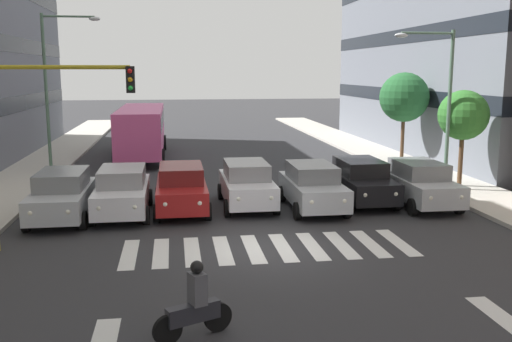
% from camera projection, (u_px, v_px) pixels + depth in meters
% --- Properties ---
extents(ground_plane, '(180.00, 180.00, 0.00)m').
position_uv_depth(ground_plane, '(268.00, 248.00, 17.04)').
color(ground_plane, '#2D2D30').
extents(building_left_block_0, '(10.34, 24.57, 18.22)m').
position_uv_depth(building_left_block_0, '(475.00, 9.00, 36.56)').
color(building_left_block_0, slate).
rests_on(building_left_block_0, ground_plane).
extents(crosswalk_markings, '(8.55, 2.80, 0.01)m').
position_uv_depth(crosswalk_markings, '(268.00, 248.00, 17.04)').
color(crosswalk_markings, silver).
rests_on(crosswalk_markings, ground_plane).
extents(lane_arrow_0, '(0.50, 2.20, 0.01)m').
position_uv_depth(lane_arrow_0, '(501.00, 317.00, 12.26)').
color(lane_arrow_0, silver).
rests_on(lane_arrow_0, ground_plane).
extents(car_0, '(2.02, 4.44, 1.72)m').
position_uv_depth(car_0, '(419.00, 183.00, 22.29)').
color(car_0, '#B2B7BC').
rests_on(car_0, ground_plane).
extents(car_1, '(2.02, 4.44, 1.72)m').
position_uv_depth(car_1, '(361.00, 181.00, 22.78)').
color(car_1, black).
rests_on(car_1, ground_plane).
extents(car_2, '(2.02, 4.44, 1.72)m').
position_uv_depth(car_2, '(312.00, 186.00, 21.68)').
color(car_2, '#B2B7BC').
rests_on(car_2, ground_plane).
extents(car_3, '(2.02, 4.44, 1.72)m').
position_uv_depth(car_3, '(247.00, 184.00, 22.15)').
color(car_3, silver).
rests_on(car_3, ground_plane).
extents(car_4, '(2.02, 4.44, 1.72)m').
position_uv_depth(car_4, '(181.00, 188.00, 21.37)').
color(car_4, maroon).
rests_on(car_4, ground_plane).
extents(car_5, '(2.02, 4.44, 1.72)m').
position_uv_depth(car_5, '(122.00, 191.00, 20.82)').
color(car_5, silver).
rests_on(car_5, ground_plane).
extents(car_6, '(2.02, 4.44, 1.72)m').
position_uv_depth(car_6, '(62.00, 195.00, 20.18)').
color(car_6, '#B2B7BC').
rests_on(car_6, ground_plane).
extents(bus_behind_traffic, '(2.78, 10.50, 3.00)m').
position_uv_depth(bus_behind_traffic, '(142.00, 127.00, 34.49)').
color(bus_behind_traffic, '#DB5193').
rests_on(bus_behind_traffic, ground_plane).
extents(motorcycle_with_rider, '(1.59, 0.79, 1.57)m').
position_uv_depth(motorcycle_with_rider, '(195.00, 306.00, 11.22)').
color(motorcycle_with_rider, black).
rests_on(motorcycle_with_rider, ground_plane).
extents(traffic_light_gantry, '(4.22, 0.36, 5.50)m').
position_uv_depth(traffic_light_gantry, '(31.00, 125.00, 16.29)').
color(traffic_light_gantry, '#AD991E').
rests_on(traffic_light_gantry, ground_plane).
extents(street_lamp_left, '(2.63, 0.28, 6.73)m').
position_uv_depth(street_lamp_left, '(440.00, 93.00, 24.12)').
color(street_lamp_left, '#4C6B56').
rests_on(street_lamp_left, sidewalk_left).
extents(street_lamp_right, '(2.86, 0.28, 7.81)m').
position_uv_depth(street_lamp_right, '(54.00, 77.00, 28.32)').
color(street_lamp_right, '#4C6B56').
rests_on(street_lamp_right, sidewalk_right).
extents(street_tree_1, '(2.19, 2.19, 4.23)m').
position_uv_depth(street_tree_1, '(463.00, 115.00, 25.00)').
color(street_tree_1, '#513823').
rests_on(street_tree_1, sidewalk_left).
extents(street_tree_2, '(2.74, 2.74, 4.97)m').
position_uv_depth(street_tree_2, '(404.00, 97.00, 31.73)').
color(street_tree_2, '#513823').
rests_on(street_tree_2, sidewalk_left).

